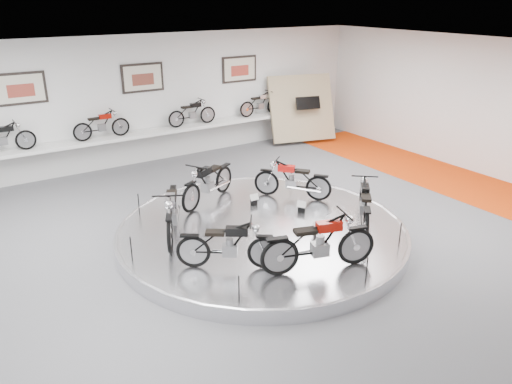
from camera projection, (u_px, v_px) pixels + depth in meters
floor at (269, 244)px, 10.96m from camera, size 16.00×16.00×0.00m
ceiling at (271, 56)px, 9.48m from camera, size 16.00×16.00×0.00m
wall_back at (144, 100)px, 15.67m from camera, size 16.00×0.00×16.00m
wall_right at (500, 111)px, 14.27m from camera, size 0.00×14.00×14.00m
orange_carpet_strip at (463, 184)px, 14.40m from camera, size 2.40×12.60×0.01m
dado_band at (148, 145)px, 16.19m from camera, size 15.68×0.04×1.10m
display_platform at (262, 232)px, 11.14m from camera, size 6.40×6.40×0.30m
platform_rim at (262, 227)px, 11.09m from camera, size 6.40×6.40×0.10m
shelf at (150, 133)px, 15.81m from camera, size 11.00×0.55×0.10m
poster_left at (21, 89)px, 13.61m from camera, size 1.35×0.06×0.88m
poster_center at (143, 78)px, 15.38m from camera, size 1.35×0.06×0.88m
poster_right at (240, 69)px, 17.15m from camera, size 1.35×0.06×0.88m
display_panel at (302, 108)px, 18.08m from camera, size 2.56×1.52×2.30m
shelf_bike_a at (3, 140)px, 13.52m from camera, size 1.22×0.43×0.73m
shelf_bike_b at (102, 127)px, 14.89m from camera, size 1.22×0.43×0.73m
shelf_bike_c at (192, 114)px, 16.41m from camera, size 1.22×0.43×0.73m
shelf_bike_d at (260, 105)px, 17.78m from camera, size 1.22×0.43×0.73m
bike_a at (292, 179)px, 12.45m from camera, size 1.54×1.66×0.99m
bike_b at (208, 182)px, 12.20m from camera, size 1.90×1.42×1.07m
bike_c at (171, 211)px, 10.48m from camera, size 1.46×1.99×1.12m
bike_d at (229, 244)px, 9.22m from camera, size 1.71×1.44×0.99m
bike_e at (319, 243)px, 9.14m from camera, size 2.02×1.21×1.12m
bike_f at (364, 204)px, 10.97m from camera, size 1.59×1.71×1.02m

